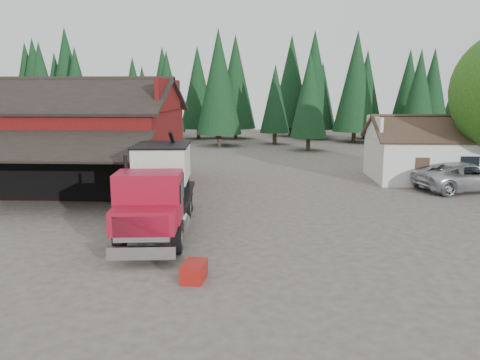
{
  "coord_description": "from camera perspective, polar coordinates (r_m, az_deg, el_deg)",
  "views": [
    {
      "loc": [
        1.15,
        -20.55,
        6.1
      ],
      "look_at": [
        0.01,
        2.54,
        1.8
      ],
      "focal_mm": 35.0,
      "sensor_mm": 36.0,
      "label": 1
    }
  ],
  "objects": [
    {
      "name": "equip_box",
      "position": [
        15.82,
        -5.61,
        -11.02
      ],
      "size": [
        0.81,
        1.16,
        0.6
      ],
      "primitive_type": "cube",
      "rotation": [
        0.0,
        0.0,
        -0.1
      ],
      "color": "maroon",
      "rests_on": "ground"
    },
    {
      "name": "near_pine_b",
      "position": [
        50.78,
        8.45,
        10.19
      ],
      "size": [
        3.96,
        3.96,
        10.4
      ],
      "color": "#382619",
      "rests_on": "ground"
    },
    {
      "name": "red_barn",
      "position": [
        32.96,
        -18.86,
        4.04
      ],
      "size": [
        12.8,
        13.63,
        7.18
      ],
      "color": "maroon",
      "rests_on": "ground"
    },
    {
      "name": "conifer_backdrop",
      "position": [
        62.86,
        1.78,
        4.97
      ],
      "size": [
        76.0,
        16.0,
        16.0
      ],
      "primitive_type": null,
      "color": "black",
      "rests_on": "ground"
    },
    {
      "name": "silver_car",
      "position": [
        32.81,
        25.85,
        0.36
      ],
      "size": [
        7.07,
        4.66,
        1.81
      ],
      "primitive_type": "imported",
      "rotation": [
        0.0,
        0.0,
        1.85
      ],
      "color": "#B7B9C0",
      "rests_on": "ground"
    },
    {
      "name": "farmhouse",
      "position": [
        35.85,
        22.14,
        2.66
      ],
      "size": [
        8.6,
        6.42,
        4.65
      ],
      "color": "silver",
      "rests_on": "ground"
    },
    {
      "name": "near_pine_a",
      "position": [
        53.79,
        -23.03,
        10.03
      ],
      "size": [
        4.4,
        4.4,
        11.4
      ],
      "color": "#382619",
      "rests_on": "ground"
    },
    {
      "name": "ground",
      "position": [
        21.47,
        -0.35,
        -5.97
      ],
      "size": [
        120.0,
        120.0,
        0.0
      ],
      "primitive_type": "plane",
      "color": "#4D443C",
      "rests_on": "ground"
    },
    {
      "name": "feed_truck",
      "position": [
        21.16,
        -9.9,
        -0.75
      ],
      "size": [
        3.44,
        9.73,
        4.31
      ],
      "rotation": [
        0.0,
        0.0,
        0.09
      ],
      "color": "black",
      "rests_on": "ground"
    },
    {
      "name": "near_pine_d",
      "position": [
        54.81,
        -2.61,
        11.88
      ],
      "size": [
        5.28,
        5.28,
        13.4
      ],
      "color": "#382619",
      "rests_on": "ground"
    }
  ]
}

